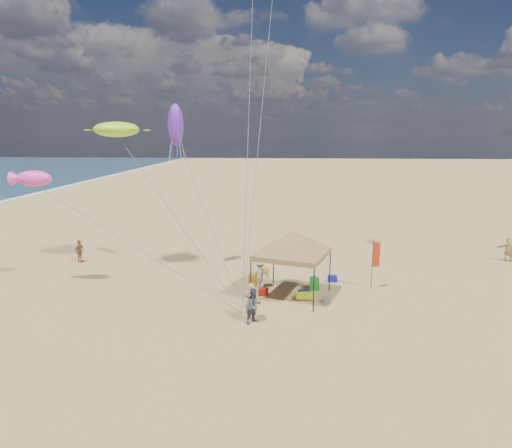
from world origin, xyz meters
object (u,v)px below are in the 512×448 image
at_px(canopy_tent, 292,234).
at_px(person_near_b, 254,306).
at_px(feather_flag, 375,257).
at_px(cooler_blue, 332,279).
at_px(chair_yellow, 253,279).
at_px(person_far_a, 80,251).
at_px(person_far_c, 509,249).
at_px(person_near_a, 251,301).
at_px(chair_green, 314,283).
at_px(cooler_red, 263,292).
at_px(person_near_c, 260,274).
at_px(beach_cart, 305,296).

bearing_deg(canopy_tent, person_near_b, -116.10).
height_order(feather_flag, cooler_blue, feather_flag).
distance_m(chair_yellow, person_far_a, 12.78).
bearing_deg(chair_yellow, person_far_c, 19.59).
height_order(cooler_blue, person_near_a, person_near_a).
bearing_deg(person_far_a, person_far_c, -72.24).
distance_m(chair_green, chair_yellow, 3.58).
bearing_deg(cooler_red, feather_flag, 12.86).
xyz_separation_m(canopy_tent, cooler_red, (-1.53, 0.07, -3.29)).
distance_m(chair_green, person_near_c, 3.13).
bearing_deg(beach_cart, canopy_tent, 149.02).
distance_m(cooler_red, chair_green, 3.05).
relative_size(feather_flag, cooler_blue, 5.15).
bearing_deg(person_near_c, person_near_a, 80.86).
height_order(beach_cart, person_near_a, person_near_a).
bearing_deg(cooler_blue, person_far_c, 22.81).
bearing_deg(feather_flag, person_near_c, -178.33).
height_order(cooler_red, person_near_b, person_near_b).
bearing_deg(feather_flag, person_near_a, -144.54).
height_order(chair_green, beach_cart, chair_green).
distance_m(chair_green, person_near_b, 5.72).
distance_m(cooler_blue, beach_cart, 3.52).
bearing_deg(cooler_red, canopy_tent, -2.61).
height_order(canopy_tent, person_far_c, canopy_tent).
bearing_deg(chair_yellow, person_near_a, -86.62).
bearing_deg(person_near_a, chair_green, -129.86).
distance_m(canopy_tent, cooler_blue, 4.87).
distance_m(canopy_tent, person_far_a, 15.71).
relative_size(chair_green, person_far_a, 0.44).
bearing_deg(chair_green, person_near_c, 178.45).
height_order(feather_flag, person_near_b, feather_flag).
bearing_deg(chair_yellow, person_near_b, -84.99).
height_order(chair_yellow, beach_cart, chair_yellow).
distance_m(beach_cart, person_far_a, 16.28).
distance_m(cooler_blue, person_near_c, 4.49).
bearing_deg(person_near_b, person_near_c, 44.27).
distance_m(canopy_tent, person_near_b, 4.81).
bearing_deg(person_near_a, person_near_b, 111.07).
distance_m(canopy_tent, person_far_c, 17.10).
bearing_deg(person_far_a, beach_cart, -98.46).
xyz_separation_m(person_near_b, person_far_c, (16.70, 11.50, 0.03)).
height_order(person_near_b, person_far_a, person_near_b).
bearing_deg(person_far_a, person_near_a, -112.00).
bearing_deg(cooler_blue, feather_flag, -27.55).
height_order(canopy_tent, person_near_c, canopy_tent).
bearing_deg(person_near_a, person_far_a, -39.04).
height_order(chair_green, chair_yellow, same).
relative_size(person_near_a, person_far_a, 1.14).
bearing_deg(person_near_a, beach_cart, -136.94).
bearing_deg(person_near_a, person_far_c, -150.34).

